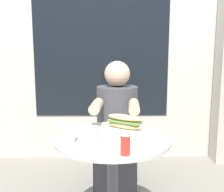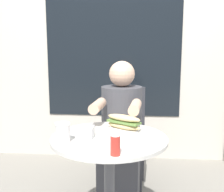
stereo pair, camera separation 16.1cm
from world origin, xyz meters
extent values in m
cube|color=beige|center=(0.00, 1.47, 1.40)|extent=(8.00, 0.08, 2.80)
cube|color=black|center=(-0.09, 1.43, 1.36)|extent=(1.44, 0.01, 1.75)
cylinder|color=beige|center=(0.00, 0.00, 0.69)|extent=(0.65, 0.65, 0.02)
cube|color=#333338|center=(0.04, 0.75, 0.44)|extent=(0.41, 0.41, 0.02)
cube|color=#333338|center=(0.06, 0.92, 0.66)|extent=(0.35, 0.06, 0.42)
cylinder|color=#333338|center=(0.19, 0.57, 0.21)|extent=(0.03, 0.03, 0.43)
cylinder|color=#333338|center=(-0.13, 0.60, 0.21)|extent=(0.03, 0.03, 0.43)
cylinder|color=#333338|center=(0.22, 0.90, 0.21)|extent=(0.03, 0.03, 0.43)
cylinder|color=#333338|center=(-0.11, 0.93, 0.21)|extent=(0.03, 0.03, 0.43)
cube|color=#424247|center=(0.04, 0.47, 0.23)|extent=(0.32, 0.41, 0.45)
cylinder|color=#424247|center=(0.04, 0.53, 0.68)|extent=(0.31, 0.31, 0.47)
sphere|color=#D6A889|center=(0.04, 0.53, 1.01)|extent=(0.19, 0.19, 0.19)
cylinder|color=#D6A889|center=(0.14, 0.24, 0.83)|extent=(0.09, 0.25, 0.07)
cylinder|color=#D6A889|center=(-0.10, 0.26, 0.83)|extent=(0.09, 0.25, 0.07)
cylinder|color=white|center=(0.07, 0.14, 0.71)|extent=(0.19, 0.19, 0.01)
ellipsoid|color=#DBB77A|center=(0.07, 0.14, 0.73)|extent=(0.23, 0.17, 0.04)
cube|color=olive|center=(0.07, 0.14, 0.76)|extent=(0.21, 0.17, 0.01)
ellipsoid|color=#DBB77A|center=(0.07, 0.14, 0.78)|extent=(0.23, 0.17, 0.04)
cylinder|color=silver|center=(-0.23, -0.11, 0.75)|extent=(0.07, 0.07, 0.09)
cylinder|color=white|center=(-0.23, -0.11, 0.80)|extent=(0.08, 0.08, 0.01)
cube|color=silver|center=(-0.13, -0.02, 0.73)|extent=(0.09, 0.09, 0.06)
cylinder|color=red|center=(0.05, -0.26, 0.75)|extent=(0.05, 0.05, 0.09)
cone|color=white|center=(0.05, -0.26, 0.81)|extent=(0.04, 0.04, 0.03)
camera|label=1|loc=(-0.03, -1.40, 1.16)|focal=42.00mm
camera|label=2|loc=(0.13, -1.40, 1.16)|focal=42.00mm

